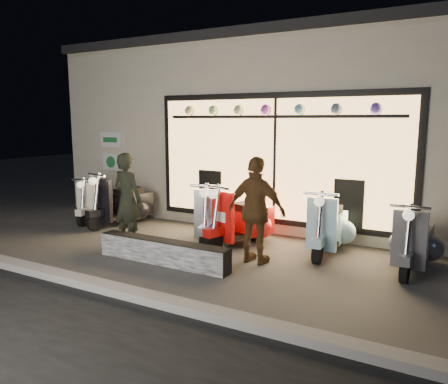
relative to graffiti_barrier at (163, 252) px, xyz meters
The scene contains 12 objects.
ground 0.69m from the graffiti_barrier, 82.76° to the left, with size 40.00×40.00×0.00m, color #383533.
kerb 1.36m from the graffiti_barrier, 86.50° to the right, with size 40.00×0.25×0.12m, color slate.
shop_building 5.95m from the graffiti_barrier, 89.12° to the left, with size 10.20×6.23×4.20m.
graffiti_barrier is the anchor object (origin of this frame).
scooter_silver 1.77m from the graffiti_barrier, 90.43° to the left, with size 0.80×1.60×1.14m.
scooter_red 1.85m from the graffiti_barrier, 68.41° to the left, with size 0.83×1.60×1.15m.
scooter_black 3.03m from the graffiti_barrier, 142.09° to the left, with size 0.75×1.63×1.16m.
scooter_cream 3.78m from the graffiti_barrier, 150.15° to the left, with size 0.70×1.42×1.01m.
scooter_blue 2.99m from the graffiti_barrier, 42.90° to the left, with size 0.54×1.57×1.13m.
scooter_grey 4.04m from the graffiti_barrier, 26.16° to the left, with size 0.52×1.52×1.09m.
man 1.50m from the graffiti_barrier, 155.17° to the left, with size 0.64×0.42×1.75m, color black.
woman 1.67m from the graffiti_barrier, 30.48° to the left, with size 1.03×0.43×1.76m, color brown.
Camera 1 is at (4.14, -6.20, 2.34)m, focal length 35.00 mm.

